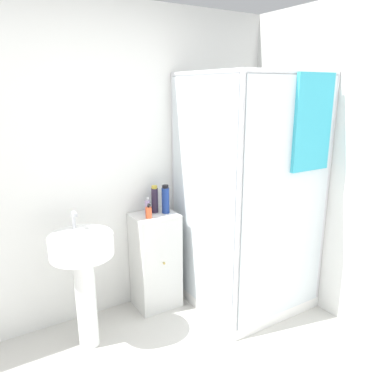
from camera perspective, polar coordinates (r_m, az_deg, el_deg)
wall_back at (r=3.03m, az=-15.70°, el=3.46°), size 6.40×0.06×2.50m
shower_enclosure at (r=3.28m, az=8.30°, el=-8.38°), size 0.94×0.97×1.98m
vanity_cabinet at (r=3.29m, az=-5.58°, el=-10.36°), size 0.37×0.32×0.84m
sink at (r=2.80m, az=-16.27°, el=-10.62°), size 0.44×0.44×1.01m
soap_dispenser at (r=3.04m, az=-6.62°, el=-3.09°), size 0.05×0.05×0.12m
shampoo_bottle_tall_black at (r=3.15m, az=-5.71°, el=-1.14°), size 0.06×0.06×0.23m
shampoo_bottle_blue at (r=3.13m, az=-4.06°, el=-1.14°), size 0.06×0.06×0.24m
lotion_bottle_white at (r=3.13m, az=-6.81°, el=-2.28°), size 0.04×0.04×0.15m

